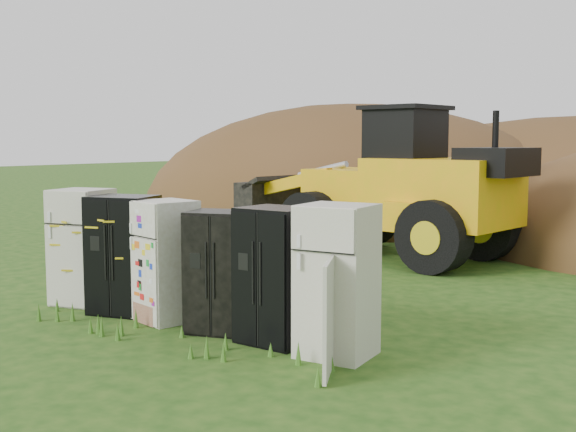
% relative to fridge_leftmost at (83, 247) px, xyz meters
% --- Properties ---
extents(ground, '(120.00, 120.00, 0.00)m').
position_rel_fridge_leftmost_xyz_m(ground, '(2.55, -0.02, -0.93)').
color(ground, '#1C4512').
rests_on(ground, ground).
extents(fridge_leftmost, '(1.00, 0.98, 1.86)m').
position_rel_fridge_leftmost_xyz_m(fridge_leftmost, '(0.00, 0.00, 0.00)').
color(fridge_leftmost, silver).
rests_on(fridge_leftmost, ground).
extents(fridge_black_side, '(1.12, 0.98, 1.80)m').
position_rel_fridge_leftmost_xyz_m(fridge_black_side, '(1.03, -0.05, -0.03)').
color(fridge_black_side, black).
rests_on(fridge_black_side, ground).
extents(fridge_sticker, '(0.93, 0.89, 1.77)m').
position_rel_fridge_leftmost_xyz_m(fridge_sticker, '(1.89, -0.01, -0.04)').
color(fridge_sticker, white).
rests_on(fridge_sticker, ground).
extents(fridge_dark_mid, '(1.04, 0.94, 1.68)m').
position_rel_fridge_leftmost_xyz_m(fridge_dark_mid, '(2.95, -0.01, -0.09)').
color(fridge_dark_mid, black).
rests_on(fridge_dark_mid, ground).
extents(fridge_black_right, '(0.90, 0.75, 1.78)m').
position_rel_fridge_leftmost_xyz_m(fridge_black_right, '(3.90, 0.00, -0.04)').
color(fridge_black_right, black).
rests_on(fridge_black_right, ground).
extents(fridge_open_door, '(0.93, 0.87, 1.87)m').
position_rel_fridge_leftmost_xyz_m(fridge_open_door, '(4.86, -0.04, 0.00)').
color(fridge_open_door, silver).
rests_on(fridge_open_door, ground).
extents(wheel_loader, '(7.31, 3.66, 3.40)m').
position_rel_fridge_leftmost_xyz_m(wheel_loader, '(1.35, 7.16, 0.77)').
color(wheel_loader, '#F6A710').
rests_on(wheel_loader, ground).
extents(dirt_mound_left, '(16.18, 12.13, 7.82)m').
position_rel_fridge_leftmost_xyz_m(dirt_mound_left, '(-3.60, 14.26, -0.93)').
color(dirt_mound_left, '#4E3419').
rests_on(dirt_mound_left, ground).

